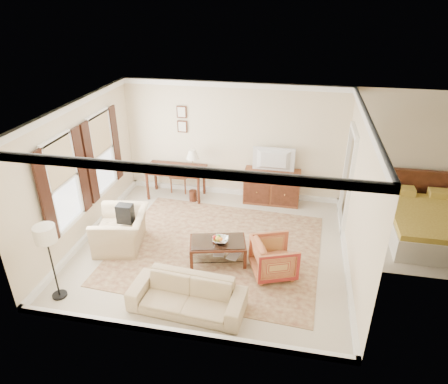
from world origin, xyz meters
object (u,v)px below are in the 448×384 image
(writing_desk, at_px, (175,172))
(coffee_table, at_px, (218,246))
(striped_armchair, at_px, (274,256))
(tv, at_px, (274,153))
(sofa, at_px, (187,291))
(sideboard, at_px, (272,187))
(club_armchair, at_px, (121,224))

(writing_desk, height_order, coffee_table, writing_desk)
(coffee_table, relative_size, striped_armchair, 1.52)
(tv, height_order, sofa, tv)
(coffee_table, bearing_deg, sideboard, 72.96)
(coffee_table, height_order, striped_armchair, striped_armchair)
(coffee_table, distance_m, sofa, 1.43)
(writing_desk, relative_size, tv, 1.54)
(sideboard, height_order, sofa, sideboard)
(coffee_table, bearing_deg, striped_armchair, -9.90)
(tv, relative_size, striped_armchair, 1.22)
(striped_armchair, bearing_deg, sofa, 111.98)
(club_armchair, bearing_deg, writing_desk, 158.53)
(striped_armchair, xyz_separation_m, sofa, (-1.33, -1.22, -0.02))
(sideboard, bearing_deg, coffee_table, -107.04)
(writing_desk, distance_m, club_armchair, 2.39)
(writing_desk, relative_size, club_armchair, 1.28)
(sideboard, relative_size, sofa, 0.71)
(striped_armchair, relative_size, club_armchair, 0.68)
(sideboard, relative_size, tv, 1.42)
(writing_desk, height_order, club_armchair, club_armchair)
(coffee_table, bearing_deg, tv, 72.84)
(writing_desk, relative_size, coffee_table, 1.24)
(sideboard, distance_m, tv, 0.90)
(tv, xyz_separation_m, coffee_table, (-0.81, -2.63, -0.98))
(coffee_table, relative_size, sofa, 0.63)
(sideboard, xyz_separation_m, sofa, (-1.03, -4.07, -0.05))
(club_armchair, distance_m, sofa, 2.41)
(sofa, bearing_deg, striped_armchair, 47.01)
(sofa, bearing_deg, tv, 80.11)
(tv, relative_size, coffee_table, 0.80)
(striped_armchair, bearing_deg, club_armchair, 63.51)
(club_armchair, bearing_deg, coffee_table, 75.74)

